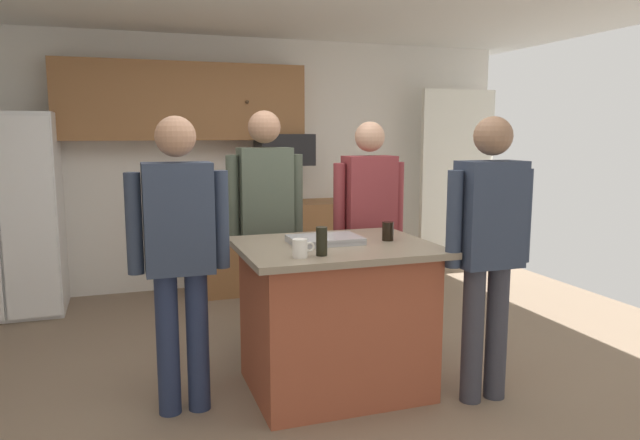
% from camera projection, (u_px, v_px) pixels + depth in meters
% --- Properties ---
extents(floor, '(7.04, 7.04, 0.00)m').
position_uv_depth(floor, '(299.00, 389.00, 3.76)').
color(floor, '#7F6B56').
rests_on(floor, ground).
extents(back_wall, '(6.40, 0.10, 2.60)m').
position_uv_depth(back_wall, '(222.00, 164.00, 6.19)').
color(back_wall, white).
rests_on(back_wall, ground).
extents(french_door_window_panel, '(0.90, 0.06, 2.00)m').
position_uv_depth(french_door_window_panel, '(456.00, 179.00, 6.67)').
color(french_door_window_panel, white).
rests_on(french_door_window_panel, ground).
extents(cabinet_run_upper, '(2.40, 0.38, 0.75)m').
position_uv_depth(cabinet_run_upper, '(183.00, 102.00, 5.78)').
color(cabinet_run_upper, '#936038').
extents(cabinet_run_lower, '(1.80, 0.63, 0.90)m').
position_uv_depth(cabinet_run_lower, '(286.00, 245.00, 6.20)').
color(cabinet_run_lower, '#936038').
rests_on(cabinet_run_lower, ground).
extents(refrigerator, '(0.90, 0.76, 1.80)m').
position_uv_depth(refrigerator, '(6.00, 215.00, 5.22)').
color(refrigerator, white).
rests_on(refrigerator, ground).
extents(microwave_over_range, '(0.56, 0.40, 0.32)m').
position_uv_depth(microwave_over_range, '(284.00, 150.00, 6.07)').
color(microwave_over_range, black).
extents(kitchen_island, '(1.20, 0.98, 0.94)m').
position_uv_depth(kitchen_island, '(335.00, 316.00, 3.71)').
color(kitchen_island, '#9E4C33').
rests_on(kitchen_island, ground).
extents(person_host_foreground, '(0.57, 0.22, 1.71)m').
position_uv_depth(person_host_foreground, '(369.00, 217.00, 4.46)').
color(person_host_foreground, '#232D4C').
rests_on(person_host_foreground, ground).
extents(person_elder_center, '(0.57, 0.24, 1.78)m').
position_uv_depth(person_elder_center, '(265.00, 213.00, 4.30)').
color(person_elder_center, '#232D4C').
rests_on(person_elder_center, ground).
extents(person_guest_right, '(0.57, 0.23, 1.72)m').
position_uv_depth(person_guest_right, '(489.00, 240.00, 3.48)').
color(person_guest_right, '#383842').
rests_on(person_guest_right, ground).
extents(person_guest_left, '(0.57, 0.23, 1.72)m').
position_uv_depth(person_guest_left, '(179.00, 245.00, 3.32)').
color(person_guest_left, '#232D4C').
rests_on(person_guest_left, ground).
extents(tumbler_amber, '(0.07, 0.07, 0.12)m').
position_uv_depth(tumbler_amber, '(388.00, 231.00, 3.75)').
color(tumbler_amber, black).
rests_on(tumbler_amber, kitchen_island).
extents(mug_blue_stoneware, '(0.13, 0.08, 0.10)m').
position_uv_depth(mug_blue_stoneware, '(300.00, 248.00, 3.24)').
color(mug_blue_stoneware, white).
rests_on(mug_blue_stoneware, kitchen_island).
extents(glass_stout_tall, '(0.06, 0.06, 0.16)m').
position_uv_depth(glass_stout_tall, '(322.00, 241.00, 3.29)').
color(glass_stout_tall, black).
rests_on(glass_stout_tall, kitchen_island).
extents(serving_tray, '(0.44, 0.30, 0.04)m').
position_uv_depth(serving_tray, '(325.00, 240.00, 3.67)').
color(serving_tray, '#B7B7BC').
rests_on(serving_tray, kitchen_island).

